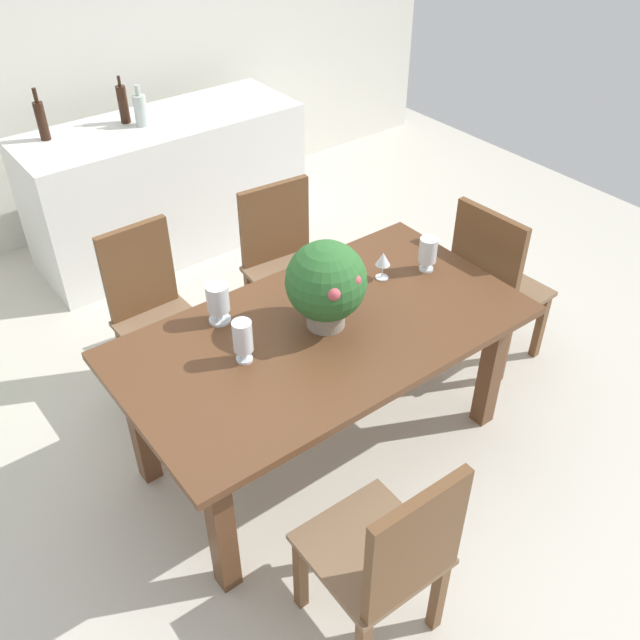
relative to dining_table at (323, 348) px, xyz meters
The scene contains 16 objects.
ground_plane 0.70m from the dining_table, 90.00° to the left, with size 7.04×7.04×0.00m, color beige.
back_wall 2.96m from the dining_table, 90.00° to the left, with size 6.40×0.10×2.60m, color silver.
dining_table is the anchor object (origin of this frame).
chair_far_left 1.01m from the dining_table, 114.33° to the left, with size 0.42×0.42×0.95m.
chair_far_right 1.02m from the dining_table, 65.35° to the left, with size 0.50×0.46×0.92m.
chair_near_left 1.02m from the dining_table, 114.10° to the right, with size 0.45×0.47×0.95m.
chair_foot_end 1.15m from the dining_table, ahead, with size 0.43×0.48×0.98m.
flower_centerpiece 0.34m from the dining_table, 34.91° to the left, with size 0.35×0.35×0.41m.
crystal_vase_left 0.73m from the dining_table, ahead, with size 0.09×0.09×0.18m.
crystal_vase_center_near 0.52m from the dining_table, 135.18° to the left, with size 0.10×0.10×0.19m.
crystal_vase_right 0.45m from the dining_table, behind, with size 0.08×0.08×0.20m.
wine_glass 0.54m from the dining_table, 17.25° to the left, with size 0.07×0.07×0.14m.
kitchen_counter 2.24m from the dining_table, 81.21° to the left, with size 1.86×0.67×0.93m, color silver.
wine_bottle_dark 2.35m from the dining_table, 85.89° to the left, with size 0.06×0.06×0.30m.
wine_bottle_amber 2.24m from the dining_table, 84.00° to the left, with size 0.08×0.08×0.26m.
wine_bottle_green 2.42m from the dining_table, 98.29° to the left, with size 0.06×0.06×0.32m.
Camera 1 is at (-1.48, -2.19, 2.67)m, focal length 39.12 mm.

